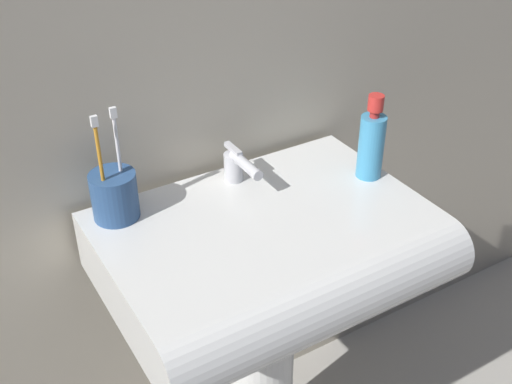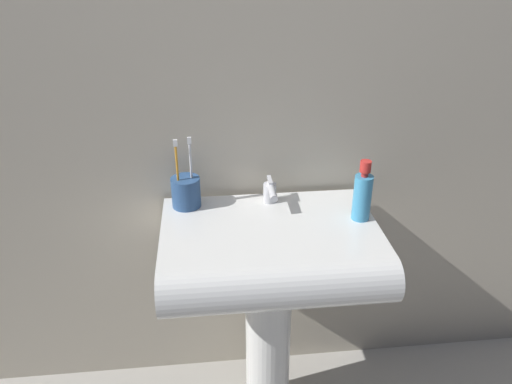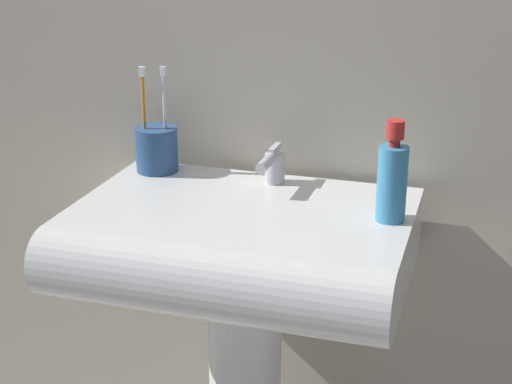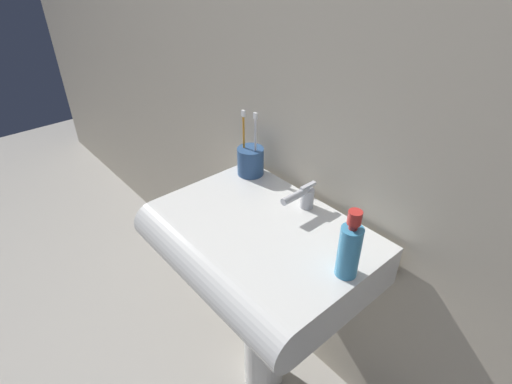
# 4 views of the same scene
# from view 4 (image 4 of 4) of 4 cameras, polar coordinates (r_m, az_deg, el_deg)

# --- Properties ---
(ground_plane) EXTENTS (6.00, 6.00, 0.00)m
(ground_plane) POSITION_cam_4_polar(r_m,az_deg,el_deg) (1.70, 1.12, -24.76)
(ground_plane) COLOR #ADA89E
(ground_plane) RESTS_ON ground
(wall_back) EXTENTS (5.00, 0.05, 2.40)m
(wall_back) POSITION_cam_4_polar(r_m,az_deg,el_deg) (1.10, 11.94, 20.10)
(wall_back) COLOR #B7AD99
(wall_back) RESTS_ON ground
(sink_pedestal) EXTENTS (0.15, 0.15, 0.62)m
(sink_pedestal) POSITION_cam_4_polar(r_m,az_deg,el_deg) (1.44, 1.26, -18.27)
(sink_pedestal) COLOR white
(sink_pedestal) RESTS_ON ground
(sink_basin) EXTENTS (0.63, 0.46, 0.13)m
(sink_basin) POSITION_cam_4_polar(r_m,az_deg,el_deg) (1.15, -0.32, -7.93)
(sink_basin) COLOR white
(sink_basin) RESTS_ON sink_pedestal
(faucet) EXTENTS (0.04, 0.13, 0.08)m
(faucet) POSITION_cam_4_polar(r_m,az_deg,el_deg) (1.17, 6.83, -0.69)
(faucet) COLOR silver
(faucet) RESTS_ON sink_basin
(toothbrush_cup) EXTENTS (0.09, 0.09, 0.22)m
(toothbrush_cup) POSITION_cam_4_polar(r_m,az_deg,el_deg) (1.34, -0.79, 4.51)
(toothbrush_cup) COLOR #2D5184
(toothbrush_cup) RESTS_ON sink_basin
(soap_bottle) EXTENTS (0.05, 0.05, 0.18)m
(soap_bottle) POSITION_cam_4_polar(r_m,az_deg,el_deg) (0.96, 13.20, -7.94)
(soap_bottle) COLOR #3F99CC
(soap_bottle) RESTS_ON sink_basin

